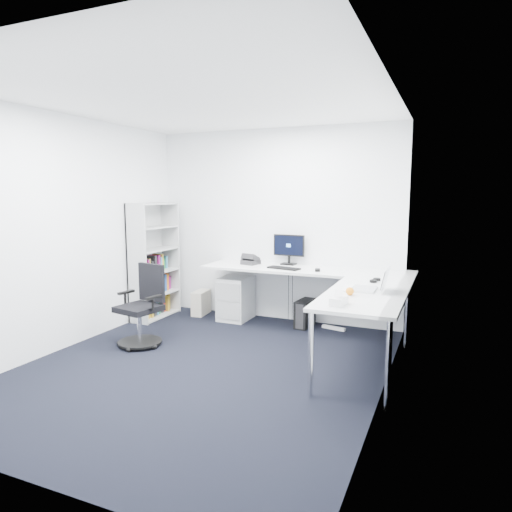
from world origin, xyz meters
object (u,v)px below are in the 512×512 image
at_px(task_chair, 139,306).
at_px(monitor, 289,249).
at_px(bookshelf, 154,261).
at_px(laptop, 364,278).
at_px(l_desk, 296,305).

bearing_deg(task_chair, monitor, 64.02).
bearing_deg(task_chair, bookshelf, 128.28).
bearing_deg(laptop, l_desk, 143.31).
distance_m(l_desk, laptop, 1.30).
height_order(task_chair, monitor, monitor).
bearing_deg(l_desk, task_chair, -145.69).
height_order(bookshelf, monitor, bookshelf).
distance_m(bookshelf, task_chair, 1.33).
xyz_separation_m(l_desk, monitor, (-0.31, 0.60, 0.62)).
relative_size(l_desk, laptop, 7.80).
distance_m(l_desk, bookshelf, 2.22).
bearing_deg(monitor, laptop, -42.93).
height_order(l_desk, bookshelf, bookshelf).
bearing_deg(bookshelf, monitor, 16.56).
distance_m(l_desk, task_chair, 1.93).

